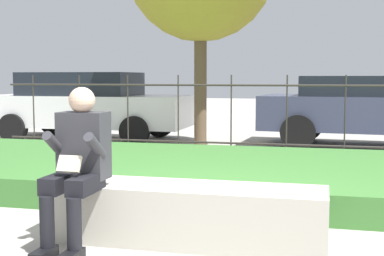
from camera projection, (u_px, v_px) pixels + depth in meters
The scene contains 7 objects.
ground_plane at pixel (194, 243), 4.37m from camera, with size 60.00×60.00×0.00m, color #A8A399.
stone_bench at pixel (184, 217), 4.37m from camera, with size 2.29×0.57×0.48m.
person_seated_reader at pixel (78, 160), 4.20m from camera, with size 0.42×0.73×1.27m.
grass_berm at pixel (238, 175), 6.62m from camera, with size 10.94×3.27×0.30m.
iron_fence at pixel (259, 116), 8.60m from camera, with size 8.94×0.03×1.39m.
car_parked_left at pixel (87, 104), 11.63m from camera, with size 4.36×1.88×1.46m.
car_parked_center at pixel (371, 108), 10.34m from camera, with size 4.36×2.13×1.38m.
Camera 1 is at (1.00, -4.14, 1.35)m, focal length 50.00 mm.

